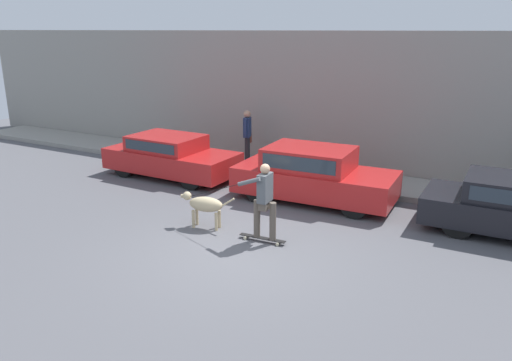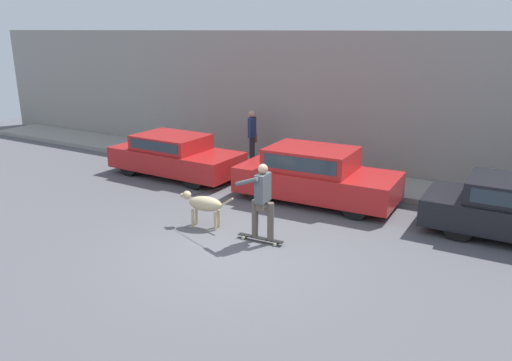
{
  "view_description": "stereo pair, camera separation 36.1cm",
  "coord_description": "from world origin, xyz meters",
  "px_view_note": "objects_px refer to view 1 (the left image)",
  "views": [
    {
      "loc": [
        4.66,
        -7.89,
        4.27
      ],
      "look_at": [
        -0.57,
        1.67,
        0.95
      ],
      "focal_mm": 35.0,
      "sensor_mm": 36.0,
      "label": 1
    },
    {
      "loc": [
        4.98,
        -7.71,
        4.27
      ],
      "look_at": [
        -0.57,
        1.67,
        0.95
      ],
      "focal_mm": 35.0,
      "sensor_mm": 36.0,
      "label": 2
    }
  ],
  "objects_px": {
    "skateboarder": "(264,198)",
    "fire_hydrant": "(131,150)",
    "parked_car_1": "(313,176)",
    "dog": "(205,205)",
    "pedestrian_with_bag": "(247,134)",
    "parked_car_0": "(171,157)"
  },
  "relations": [
    {
      "from": "parked_car_1",
      "to": "skateboarder",
      "type": "distance_m",
      "value": 2.94
    },
    {
      "from": "dog",
      "to": "skateboarder",
      "type": "bearing_deg",
      "value": 167.0
    },
    {
      "from": "skateboarder",
      "to": "dog",
      "type": "bearing_deg",
      "value": -5.31
    },
    {
      "from": "parked_car_1",
      "to": "skateboarder",
      "type": "relative_size",
      "value": 1.71
    },
    {
      "from": "dog",
      "to": "pedestrian_with_bag",
      "type": "bearing_deg",
      "value": -81.54
    },
    {
      "from": "skateboarder",
      "to": "fire_hydrant",
      "type": "height_order",
      "value": "skateboarder"
    },
    {
      "from": "pedestrian_with_bag",
      "to": "fire_hydrant",
      "type": "height_order",
      "value": "pedestrian_with_bag"
    },
    {
      "from": "parked_car_0",
      "to": "fire_hydrant",
      "type": "height_order",
      "value": "parked_car_0"
    },
    {
      "from": "dog",
      "to": "skateboarder",
      "type": "height_order",
      "value": "skateboarder"
    },
    {
      "from": "parked_car_0",
      "to": "skateboarder",
      "type": "distance_m",
      "value": 5.55
    },
    {
      "from": "dog",
      "to": "pedestrian_with_bag",
      "type": "distance_m",
      "value": 5.23
    },
    {
      "from": "parked_car_0",
      "to": "parked_car_1",
      "type": "relative_size",
      "value": 0.98
    },
    {
      "from": "parked_car_0",
      "to": "skateboarder",
      "type": "xyz_separation_m",
      "value": [
        4.71,
        -2.93,
        0.35
      ]
    },
    {
      "from": "parked_car_0",
      "to": "fire_hydrant",
      "type": "distance_m",
      "value": 2.41
    },
    {
      "from": "pedestrian_with_bag",
      "to": "skateboarder",
      "type": "bearing_deg",
      "value": -72.3
    },
    {
      "from": "pedestrian_with_bag",
      "to": "parked_car_1",
      "type": "bearing_deg",
      "value": -48.78
    },
    {
      "from": "skateboarder",
      "to": "fire_hydrant",
      "type": "xyz_separation_m",
      "value": [
        -6.98,
        3.68,
        -0.57
      ]
    },
    {
      "from": "skateboarder",
      "to": "pedestrian_with_bag",
      "type": "relative_size",
      "value": 1.44
    },
    {
      "from": "parked_car_0",
      "to": "dog",
      "type": "height_order",
      "value": "parked_car_0"
    },
    {
      "from": "skateboarder",
      "to": "fire_hydrant",
      "type": "relative_size",
      "value": 3.21
    },
    {
      "from": "parked_car_1",
      "to": "pedestrian_with_bag",
      "type": "xyz_separation_m",
      "value": [
        -3.11,
        2.06,
        0.42
      ]
    },
    {
      "from": "dog",
      "to": "skateboarder",
      "type": "xyz_separation_m",
      "value": [
        1.53,
        -0.06,
        0.43
      ]
    }
  ]
}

